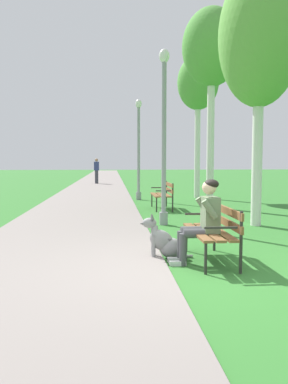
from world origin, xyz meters
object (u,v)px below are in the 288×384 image
(birch_tree_second, at_px, (260,38))
(park_bench_near, at_px, (215,228))
(person_seated_on_near_bench, at_px, (203,218))
(birch_tree_fourth, at_px, (198,85))
(birch_tree_third, at_px, (212,49))
(lamp_post_near, at_px, (164,135))
(dog_grey, at_px, (164,242))
(park_bench_mid, at_px, (164,193))
(pedestrian_distant, at_px, (97,171))
(lamp_post_mid, at_px, (139,148))

(birch_tree_second, bearing_deg, park_bench_near, -119.83)
(person_seated_on_near_bench, height_order, birch_tree_fourth, birch_tree_fourth)
(birch_tree_third, xyz_separation_m, birch_tree_fourth, (0.29, 3.31, -0.47))
(park_bench_near, bearing_deg, lamp_post_near, 95.30)
(dog_grey, distance_m, birch_tree_second, 5.62)
(dog_grey, bearing_deg, person_seated_on_near_bench, -33.71)
(lamp_post_near, bearing_deg, park_bench_mid, 82.56)
(birch_tree_third, height_order, birch_tree_fourth, birch_tree_third)
(park_bench_mid, relative_size, birch_tree_second, 0.25)
(park_bench_mid, distance_m, birch_tree_fourth, 5.78)
(park_bench_mid, xyz_separation_m, pedestrian_distant, (-2.58, 13.46, 0.33))
(park_bench_near, relative_size, park_bench_mid, 1.00)
(dog_grey, distance_m, pedestrian_distant, 19.78)
(park_bench_near, relative_size, birch_tree_third, 0.24)
(park_bench_mid, bearing_deg, pedestrian_distant, 100.85)
(person_seated_on_near_bench, relative_size, lamp_post_mid, 0.32)
(lamp_post_near, bearing_deg, birch_tree_third, 59.95)
(lamp_post_near, height_order, lamp_post_mid, lamp_post_near)
(birch_tree_fourth, bearing_deg, lamp_post_near, -108.59)
(dog_grey, height_order, lamp_post_mid, lamp_post_mid)
(lamp_post_near, distance_m, birch_tree_third, 4.88)
(person_seated_on_near_bench, xyz_separation_m, lamp_post_near, (-0.11, 3.57, 1.43))
(lamp_post_mid, distance_m, pedestrian_distant, 10.66)
(dog_grey, xyz_separation_m, birch_tree_second, (2.56, 2.95, 4.04))
(dog_grey, relative_size, birch_tree_fourth, 0.14)
(lamp_post_near, bearing_deg, birch_tree_second, -7.25)
(park_bench_mid, relative_size, lamp_post_mid, 0.39)
(park_bench_mid, bearing_deg, birch_tree_third, 13.56)
(dog_grey, height_order, pedestrian_distant, pedestrian_distant)
(birch_tree_second, height_order, birch_tree_fourth, birch_tree_second)
(park_bench_mid, xyz_separation_m, lamp_post_mid, (-0.57, 3.05, 1.48))
(park_bench_mid, height_order, birch_tree_fourth, birch_tree_fourth)
(lamp_post_near, bearing_deg, pedestrian_distant, 97.57)
(park_bench_near, bearing_deg, birch_tree_second, 60.17)
(park_bench_near, bearing_deg, person_seated_on_near_bench, -150.53)
(park_bench_mid, height_order, birch_tree_second, birch_tree_second)
(person_seated_on_near_bench, relative_size, birch_tree_third, 0.20)
(dog_grey, bearing_deg, birch_tree_fourth, 74.99)
(lamp_post_near, height_order, pedestrian_distant, lamp_post_near)
(park_bench_mid, relative_size, birch_tree_fourth, 0.26)
(person_seated_on_near_bench, distance_m, lamp_post_near, 3.85)
(lamp_post_mid, distance_m, birch_tree_third, 4.58)
(birch_tree_second, height_order, birch_tree_third, birch_tree_third)
(park_bench_near, distance_m, birch_tree_third, 8.36)
(person_seated_on_near_bench, height_order, lamp_post_near, lamp_post_near)
(park_bench_near, distance_m, dog_grey, 0.81)
(park_bench_near, xyz_separation_m, lamp_post_mid, (-0.50, 9.52, 1.48))
(person_seated_on_near_bench, height_order, birch_tree_second, birch_tree_second)
(birch_tree_third, bearing_deg, pedestrian_distant, 107.58)
(birch_tree_third, bearing_deg, lamp_post_mid, 128.63)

